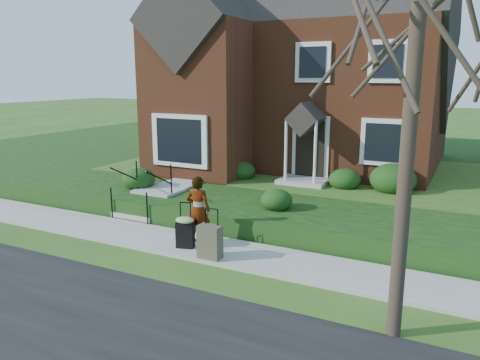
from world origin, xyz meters
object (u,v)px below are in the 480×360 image
Objects in this scene: woman at (198,210)px; suitcase_olive at (210,242)px; front_steps at (150,199)px; suitcase_black at (185,230)px.

woman reaches higher than suitcase_olive.
front_steps is 3.25m from woman.
suitcase_olive is (0.88, -0.32, -0.05)m from suitcase_black.
suitcase_olive is at bearing -35.80° from suitcase_black.
front_steps is 1.73× the size of suitcase_olive.
woman is (2.76, -1.66, 0.45)m from front_steps.
woman is at bearing -31.11° from front_steps.
suitcase_black is (2.66, -2.12, 0.04)m from front_steps.
woman is 1.51× the size of suitcase_black.
suitcase_black is 0.97× the size of suitcase_olive.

